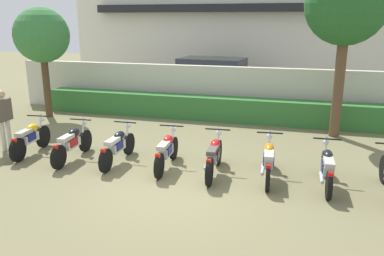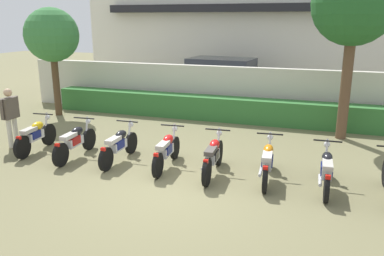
{
  "view_description": "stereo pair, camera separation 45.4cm",
  "coord_description": "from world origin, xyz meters",
  "px_view_note": "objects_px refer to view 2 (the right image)",
  "views": [
    {
      "loc": [
        2.46,
        -7.36,
        3.48
      ],
      "look_at": [
        0.0,
        1.31,
        0.98
      ],
      "focal_mm": 36.76,
      "sensor_mm": 36.0,
      "label": 1
    },
    {
      "loc": [
        2.89,
        -7.22,
        3.48
      ],
      "look_at": [
        0.0,
        1.31,
        0.98
      ],
      "focal_mm": 36.76,
      "sensor_mm": 36.0,
      "label": 2
    }
  ],
  "objects_px": {
    "tree_near_inspector": "(52,36)",
    "motorcycle_in_row_4": "(213,156)",
    "motorcycle_in_row_3": "(167,150)",
    "motorcycle_in_row_5": "(267,161)",
    "parked_car": "(224,81)",
    "motorcycle_in_row_2": "(119,145)",
    "motorcycle_in_row_0": "(35,136)",
    "inspector_person": "(10,113)",
    "motorcycle_in_row_1": "(75,141)",
    "tree_far_side": "(354,5)",
    "motorcycle_in_row_6": "(326,170)"
  },
  "relations": [
    {
      "from": "parked_car",
      "to": "motorcycle_in_row_2",
      "type": "height_order",
      "value": "parked_car"
    },
    {
      "from": "tree_far_side",
      "to": "motorcycle_in_row_5",
      "type": "height_order",
      "value": "tree_far_side"
    },
    {
      "from": "motorcycle_in_row_3",
      "to": "motorcycle_in_row_2",
      "type": "bearing_deg",
      "value": 85.94
    },
    {
      "from": "motorcycle_in_row_1",
      "to": "motorcycle_in_row_4",
      "type": "xyz_separation_m",
      "value": [
        3.7,
        0.01,
        0.01
      ]
    },
    {
      "from": "parked_car",
      "to": "tree_near_inspector",
      "type": "xyz_separation_m",
      "value": [
        -5.32,
        -4.3,
        1.97
      ]
    },
    {
      "from": "motorcycle_in_row_5",
      "to": "motorcycle_in_row_3",
      "type": "bearing_deg",
      "value": 85.47
    },
    {
      "from": "motorcycle_in_row_3",
      "to": "motorcycle_in_row_5",
      "type": "distance_m",
      "value": 2.41
    },
    {
      "from": "motorcycle_in_row_1",
      "to": "motorcycle_in_row_2",
      "type": "bearing_deg",
      "value": -88.3
    },
    {
      "from": "motorcycle_in_row_1",
      "to": "inspector_person",
      "type": "bearing_deg",
      "value": 81.12
    },
    {
      "from": "tree_far_side",
      "to": "motorcycle_in_row_1",
      "type": "bearing_deg",
      "value": -148.24
    },
    {
      "from": "tree_far_side",
      "to": "motorcycle_in_row_2",
      "type": "bearing_deg",
      "value": -143.46
    },
    {
      "from": "tree_near_inspector",
      "to": "motorcycle_in_row_4",
      "type": "xyz_separation_m",
      "value": [
        7.12,
        -3.85,
        -2.46
      ]
    },
    {
      "from": "motorcycle_in_row_1",
      "to": "motorcycle_in_row_2",
      "type": "xyz_separation_m",
      "value": [
        1.22,
        0.1,
        -0.01
      ]
    },
    {
      "from": "tree_far_side",
      "to": "inspector_person",
      "type": "bearing_deg",
      "value": -156.36
    },
    {
      "from": "parked_car",
      "to": "motorcycle_in_row_1",
      "type": "xyz_separation_m",
      "value": [
        -1.89,
        -8.17,
        -0.49
      ]
    },
    {
      "from": "tree_far_side",
      "to": "motorcycle_in_row_3",
      "type": "height_order",
      "value": "tree_far_side"
    },
    {
      "from": "tree_far_side",
      "to": "motorcycle_in_row_1",
      "type": "xyz_separation_m",
      "value": [
        -6.57,
        -4.07,
        -3.41
      ]
    },
    {
      "from": "tree_near_inspector",
      "to": "motorcycle_in_row_1",
      "type": "xyz_separation_m",
      "value": [
        3.43,
        -3.86,
        -2.46
      ]
    },
    {
      "from": "inspector_person",
      "to": "parked_car",
      "type": "bearing_deg",
      "value": 62.68
    },
    {
      "from": "motorcycle_in_row_0",
      "to": "motorcycle_in_row_4",
      "type": "relative_size",
      "value": 0.94
    },
    {
      "from": "motorcycle_in_row_2",
      "to": "motorcycle_in_row_4",
      "type": "xyz_separation_m",
      "value": [
        2.48,
        -0.09,
        0.01
      ]
    },
    {
      "from": "parked_car",
      "to": "tree_near_inspector",
      "type": "distance_m",
      "value": 7.12
    },
    {
      "from": "tree_far_side",
      "to": "motorcycle_in_row_3",
      "type": "xyz_separation_m",
      "value": [
        -4.06,
        -3.97,
        -3.42
      ]
    },
    {
      "from": "motorcycle_in_row_0",
      "to": "motorcycle_in_row_3",
      "type": "bearing_deg",
      "value": -95.57
    },
    {
      "from": "parked_car",
      "to": "motorcycle_in_row_0",
      "type": "distance_m",
      "value": 8.71
    },
    {
      "from": "tree_far_side",
      "to": "tree_near_inspector",
      "type": "bearing_deg",
      "value": -178.81
    },
    {
      "from": "motorcycle_in_row_6",
      "to": "motorcycle_in_row_2",
      "type": "bearing_deg",
      "value": 87.08
    },
    {
      "from": "tree_near_inspector",
      "to": "motorcycle_in_row_0",
      "type": "distance_m",
      "value": 4.99
    },
    {
      "from": "tree_near_inspector",
      "to": "motorcycle_in_row_2",
      "type": "height_order",
      "value": "tree_near_inspector"
    },
    {
      "from": "motorcycle_in_row_5",
      "to": "inspector_person",
      "type": "xyz_separation_m",
      "value": [
        -7.13,
        0.12,
        0.54
      ]
    },
    {
      "from": "motorcycle_in_row_4",
      "to": "motorcycle_in_row_2",
      "type": "bearing_deg",
      "value": 84.35
    },
    {
      "from": "motorcycle_in_row_5",
      "to": "inspector_person",
      "type": "height_order",
      "value": "inspector_person"
    },
    {
      "from": "motorcycle_in_row_5",
      "to": "inspector_person",
      "type": "bearing_deg",
      "value": 84.36
    },
    {
      "from": "parked_car",
      "to": "motorcycle_in_row_3",
      "type": "xyz_separation_m",
      "value": [
        0.62,
        -8.07,
        -0.49
      ]
    },
    {
      "from": "motorcycle_in_row_3",
      "to": "motorcycle_in_row_5",
      "type": "bearing_deg",
      "value": -93.81
    },
    {
      "from": "parked_car",
      "to": "motorcycle_in_row_1",
      "type": "distance_m",
      "value": 8.4
    },
    {
      "from": "motorcycle_in_row_2",
      "to": "inspector_person",
      "type": "distance_m",
      "value": 3.47
    },
    {
      "from": "motorcycle_in_row_3",
      "to": "parked_car",
      "type": "bearing_deg",
      "value": 0.42
    },
    {
      "from": "motorcycle_in_row_4",
      "to": "tree_far_side",
      "type": "bearing_deg",
      "value": -38.99
    },
    {
      "from": "tree_near_inspector",
      "to": "motorcycle_in_row_5",
      "type": "relative_size",
      "value": 2.02
    },
    {
      "from": "motorcycle_in_row_2",
      "to": "motorcycle_in_row_5",
      "type": "bearing_deg",
      "value": -90.94
    },
    {
      "from": "tree_far_side",
      "to": "motorcycle_in_row_4",
      "type": "height_order",
      "value": "tree_far_side"
    },
    {
      "from": "parked_car",
      "to": "motorcycle_in_row_4",
      "type": "xyz_separation_m",
      "value": [
        1.8,
        -8.15,
        -0.48
      ]
    },
    {
      "from": "tree_near_inspector",
      "to": "inspector_person",
      "type": "distance_m",
      "value": 4.29
    },
    {
      "from": "parked_car",
      "to": "motorcycle_in_row_4",
      "type": "bearing_deg",
      "value": -72.0
    },
    {
      "from": "tree_near_inspector",
      "to": "motorcycle_in_row_6",
      "type": "height_order",
      "value": "tree_near_inspector"
    },
    {
      "from": "tree_near_inspector",
      "to": "inspector_person",
      "type": "height_order",
      "value": "tree_near_inspector"
    },
    {
      "from": "parked_car",
      "to": "motorcycle_in_row_4",
      "type": "height_order",
      "value": "parked_car"
    },
    {
      "from": "tree_far_side",
      "to": "inspector_person",
      "type": "height_order",
      "value": "tree_far_side"
    },
    {
      "from": "motorcycle_in_row_6",
      "to": "motorcycle_in_row_3",
      "type": "bearing_deg",
      "value": 86.76
    }
  ]
}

